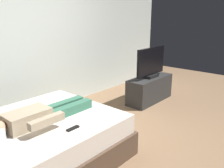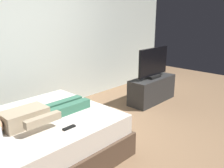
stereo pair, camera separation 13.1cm
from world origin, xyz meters
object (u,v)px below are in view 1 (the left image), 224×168
person (39,116)px  tv (151,63)px  bed (36,144)px  remote (73,128)px  tv_stand (150,89)px

person → tv: (2.66, 0.23, 0.16)m
bed → remote: size_ratio=12.80×
remote → tv_stand: size_ratio=0.14×
remote → bed: bearing=111.1°
remote → tv: 2.60m
remote → person: bearing=110.5°
person → tv_stand: size_ratio=1.15×
person → tv_stand: bearing=4.9°
remote → tv_stand: remote is taller
person → tv: size_ratio=1.43×
tv_stand → tv: size_ratio=1.25×
bed → tv: 2.75m
remote → tv: (2.51, 0.63, 0.24)m
person → remote: person is taller
remote → tv: size_ratio=0.17×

